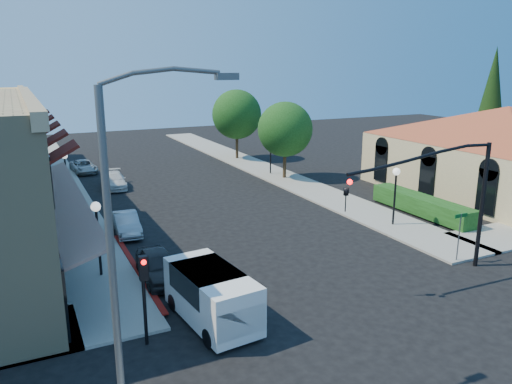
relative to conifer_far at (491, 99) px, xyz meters
name	(u,v)px	position (x,y,z in m)	size (l,w,h in m)	color
ground	(360,314)	(-28.00, -18.00, -6.36)	(120.00, 120.00, 0.00)	black
sidewalk_left	(59,187)	(-36.75, 9.00, -6.30)	(3.50, 50.00, 0.12)	gray
sidewalk_right	(258,167)	(-19.25, 9.00, -6.30)	(3.50, 50.00, 0.12)	gray
curb_red_strip	(137,271)	(-34.90, -10.00, -6.36)	(0.25, 10.00, 0.06)	maroon
mission_building	(504,141)	(-6.01, -6.50, -2.61)	(30.12, 30.12, 6.40)	beige
hedge	(421,215)	(-16.30, -9.00, -6.36)	(1.40, 8.00, 1.10)	#163D11
conifer_far	(491,99)	(0.00, 0.00, 0.00)	(3.20, 3.20, 11.00)	#342415
street_tree_a	(285,129)	(-19.20, 4.00, -2.17)	(4.56, 4.56, 6.48)	#342415
street_tree_b	(237,114)	(-19.20, 14.00, -1.82)	(4.94, 4.94, 7.02)	#342415
signal_mast_arm	(451,188)	(-22.14, -16.50, -2.27)	(8.01, 0.39, 6.00)	black
secondary_signal	(144,284)	(-36.00, -16.59, -4.04)	(0.28, 0.42, 3.32)	black
cobra_streetlight	(124,236)	(-37.15, -20.00, -1.09)	(3.60, 0.25, 9.31)	#595B5E
street_name_sign	(460,230)	(-20.50, -15.80, -4.66)	(0.80, 0.06, 2.50)	#595B5E
lamppost_left_near	(97,220)	(-36.50, -10.00, -3.62)	(0.44, 0.44, 3.57)	black
lamppost_left_far	(65,164)	(-36.50, 4.00, -3.62)	(0.44, 0.44, 3.57)	black
lamppost_right_near	(396,182)	(-19.50, -10.00, -3.62)	(0.44, 0.44, 3.57)	black
lamppost_right_far	(271,144)	(-19.50, 6.00, -3.62)	(0.44, 0.44, 3.57)	black
white_van	(212,293)	(-33.37, -16.05, -5.19)	(2.43, 4.73, 2.02)	white
parked_car_a	(158,266)	(-34.20, -11.42, -5.69)	(1.59, 3.96, 1.35)	black
parked_car_b	(126,224)	(-34.20, -4.48, -5.75)	(1.29, 3.70, 1.22)	#A3A5A8
parked_car_c	(114,180)	(-32.80, 7.00, -5.75)	(1.70, 4.17, 1.21)	silver
parked_car_d	(84,166)	(-34.20, 14.00, -5.80)	(1.85, 4.01, 1.12)	#A1A5A6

